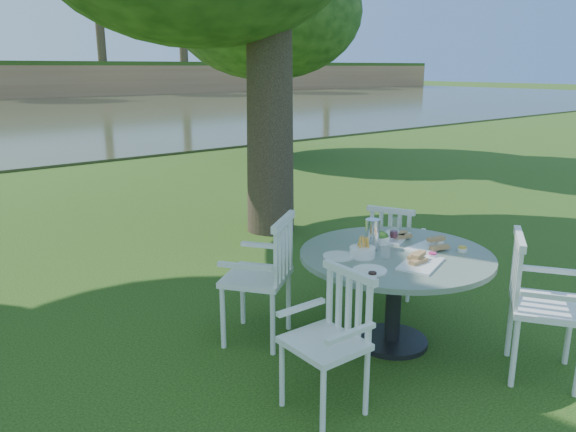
% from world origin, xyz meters
% --- Properties ---
extents(ground, '(140.00, 140.00, 0.00)m').
position_xyz_m(ground, '(0.00, 0.00, 0.00)').
color(ground, '#18370B').
rests_on(ground, ground).
extents(table, '(1.45, 1.45, 0.75)m').
position_xyz_m(table, '(0.18, -0.87, 0.61)').
color(table, black).
rests_on(table, ground).
extents(chair_ne, '(0.56, 0.57, 0.88)m').
position_xyz_m(chair_ne, '(0.92, -0.22, 0.51)').
color(chair_ne, white).
rests_on(chair_ne, ground).
extents(chair_nw, '(0.69, 0.68, 1.01)m').
position_xyz_m(chair_nw, '(-0.53, -0.20, 0.59)').
color(chair_nw, white).
rests_on(chair_nw, ground).
extents(chair_sw, '(0.44, 0.47, 0.90)m').
position_xyz_m(chair_sw, '(-0.75, -1.18, 0.53)').
color(chair_sw, white).
rests_on(chair_sw, ground).
extents(chair_se, '(0.69, 0.68, 1.01)m').
position_xyz_m(chair_se, '(0.58, -1.75, 0.59)').
color(chair_se, white).
rests_on(chair_se, ground).
extents(tableware, '(1.04, 0.89, 0.23)m').
position_xyz_m(tableware, '(0.14, -0.78, 0.80)').
color(tableware, white).
rests_on(tableware, table).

